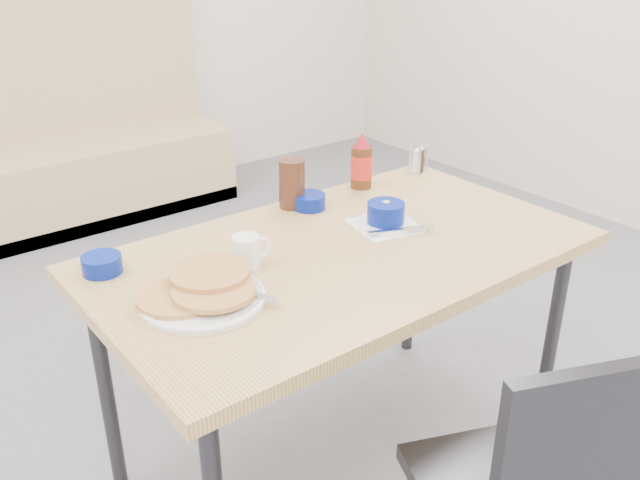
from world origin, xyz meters
TOP-DOWN VIEW (x-y plane):
  - booth_bench at (0.00, 2.78)m, footprint 1.90×0.56m
  - dining_table at (0.00, 0.25)m, footprint 1.40×0.80m
  - pancake_plate at (-0.45, 0.24)m, footprint 0.31×0.31m
  - coffee_mug at (-0.27, 0.33)m, footprint 0.11×0.07m
  - grits_setting at (0.20, 0.29)m, footprint 0.22×0.23m
  - creamer_bowl at (-0.59, 0.52)m, footprint 0.10×0.10m
  - butter_bowl at (0.10, 0.55)m, footprint 0.10×0.10m
  - amber_tumbler at (0.07, 0.59)m, footprint 0.09×0.09m
  - condiment_caddy at (0.64, 0.59)m, footprint 0.10×0.08m
  - syrup_bottle at (0.36, 0.59)m, footprint 0.07×0.07m
  - sugar_wrapper at (-0.46, 0.34)m, footprint 0.05×0.04m

SIDE VIEW (x-z plane):
  - booth_bench at x=0.00m, z-range -0.26..0.96m
  - dining_table at x=0.00m, z-range 0.32..1.08m
  - sugar_wrapper at x=-0.46m, z-range 0.76..0.76m
  - pancake_plate at x=-0.45m, z-range 0.75..0.81m
  - creamer_bowl at x=-0.59m, z-range 0.76..0.81m
  - butter_bowl at x=0.10m, z-range 0.76..0.81m
  - grits_setting at x=0.20m, z-range 0.75..0.83m
  - condiment_caddy at x=0.64m, z-range 0.74..0.85m
  - coffee_mug at x=-0.27m, z-range 0.76..0.85m
  - amber_tumbler at x=0.07m, z-range 0.76..0.92m
  - syrup_bottle at x=0.36m, z-range 0.75..0.94m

